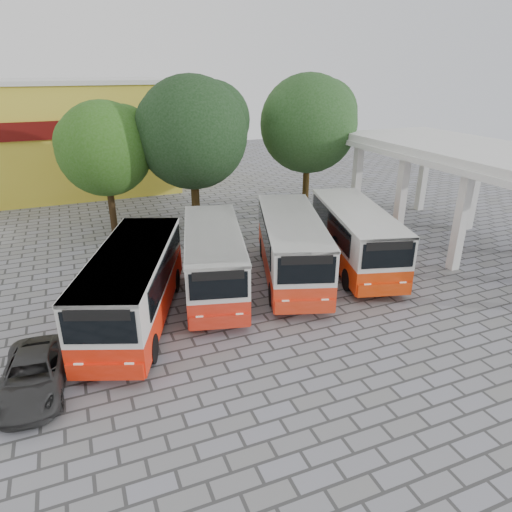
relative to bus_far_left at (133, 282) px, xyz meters
name	(u,v)px	position (x,y,z in m)	size (l,w,h in m)	color
ground	(333,316)	(7.27, -2.51, -1.69)	(90.00, 90.00, 0.00)	slate
terminal_shelter	(476,157)	(17.77, 1.49, 3.22)	(6.80, 15.80, 5.40)	silver
shophouse_block	(36,137)	(-3.73, 23.47, 2.47)	(20.40, 10.40, 8.30)	gold
bus_far_left	(133,282)	(0.00, 0.00, 0.00)	(5.22, 8.69, 2.93)	red
bus_centre_left	(214,257)	(3.60, 1.47, -0.09)	(4.18, 8.14, 2.78)	red
bus_centre_right	(292,244)	(7.28, 1.36, 0.00)	(4.92, 8.66, 2.93)	red
bus_far_right	(355,234)	(10.79, 1.46, -0.01)	(4.50, 8.54, 2.91)	red
tree_left	(105,146)	(0.42, 11.22, 3.39)	(5.56, 5.29, 7.56)	#382714
tree_middle	(193,129)	(5.26, 10.29, 4.16)	(6.76, 6.44, 8.87)	#413013
tree_right	(309,120)	(13.26, 11.14, 4.24)	(6.64, 6.32, 8.88)	#3C2B10
parked_car	(33,375)	(-3.52, -2.97, -1.14)	(1.84, 4.00, 1.11)	#2D2D2D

